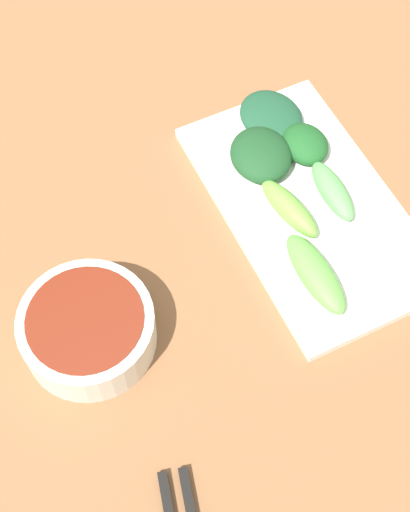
# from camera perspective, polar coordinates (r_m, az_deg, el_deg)

# --- Properties ---
(tabletop) EXTENTS (2.10, 2.10, 0.02)m
(tabletop) POSITION_cam_1_polar(r_m,az_deg,el_deg) (0.71, 0.83, -1.80)
(tabletop) COLOR brown
(tabletop) RESTS_ON ground
(sauce_bowl) EXTENTS (0.12, 0.12, 0.05)m
(sauce_bowl) POSITION_cam_1_polar(r_m,az_deg,el_deg) (0.66, -9.19, -5.66)
(sauce_bowl) COLOR silver
(sauce_bowl) RESTS_ON tabletop
(serving_plate) EXTENTS (0.16, 0.29, 0.01)m
(serving_plate) POSITION_cam_1_polar(r_m,az_deg,el_deg) (0.75, 8.12, 3.88)
(serving_plate) COLOR white
(serving_plate) RESTS_ON tabletop
(broccoli_stalk_0) EXTENTS (0.03, 0.08, 0.02)m
(broccoli_stalk_0) POSITION_cam_1_polar(r_m,az_deg,el_deg) (0.74, 9.98, 5.06)
(broccoli_stalk_0) COLOR #60AA5A
(broccoli_stalk_0) RESTS_ON serving_plate
(broccoli_leafy_1) EXTENTS (0.07, 0.08, 0.03)m
(broccoli_leafy_1) POSITION_cam_1_polar(r_m,az_deg,el_deg) (0.75, 4.41, 7.93)
(broccoli_leafy_1) COLOR #1B4723
(broccoli_leafy_1) RESTS_ON serving_plate
(broccoli_leafy_2) EXTENTS (0.05, 0.06, 0.02)m
(broccoli_leafy_2) POSITION_cam_1_polar(r_m,az_deg,el_deg) (0.77, 7.86, 8.71)
(broccoli_leafy_2) COLOR #1C5523
(broccoli_leafy_2) RESTS_ON serving_plate
(broccoli_stalk_3) EXTENTS (0.04, 0.08, 0.02)m
(broccoli_stalk_3) POSITION_cam_1_polar(r_m,az_deg,el_deg) (0.72, 6.63, 3.75)
(broccoli_stalk_3) COLOR #6FB241
(broccoli_stalk_3) RESTS_ON serving_plate
(broccoli_leafy_4) EXTENTS (0.07, 0.08, 0.02)m
(broccoli_leafy_4) POSITION_cam_1_polar(r_m,az_deg,el_deg) (0.79, 5.21, 10.87)
(broccoli_leafy_4) COLOR #1C4B30
(broccoli_leafy_4) RESTS_ON serving_plate
(broccoli_stalk_5) EXTENTS (0.03, 0.09, 0.02)m
(broccoli_stalk_5) POSITION_cam_1_polar(r_m,az_deg,el_deg) (0.69, 8.66, -1.37)
(broccoli_stalk_5) COLOR #61B147
(broccoli_stalk_5) RESTS_ON serving_plate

